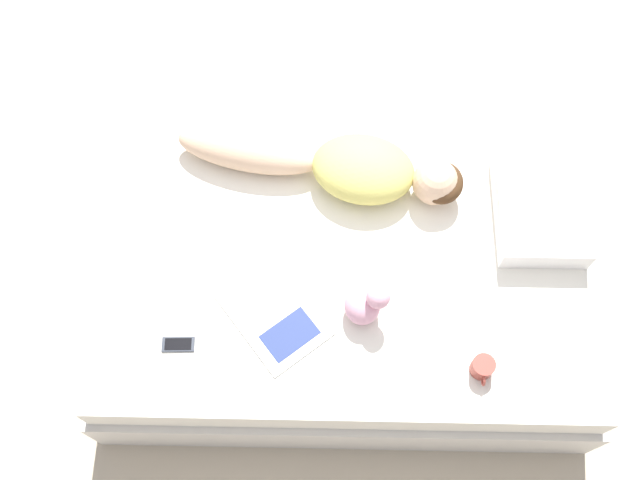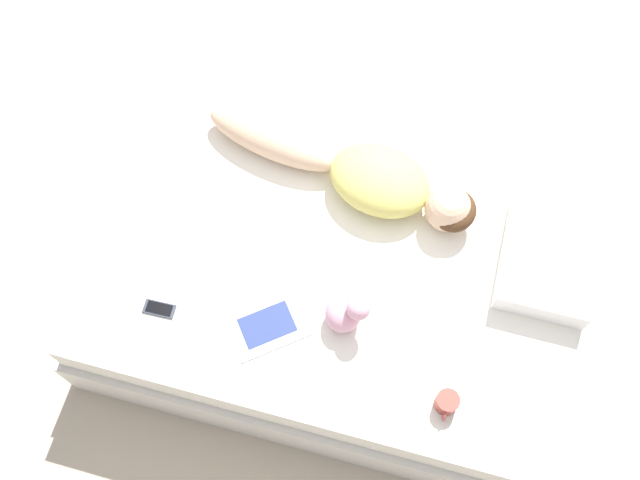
{
  "view_description": "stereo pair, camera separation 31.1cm",
  "coord_description": "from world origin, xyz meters",
  "px_view_note": "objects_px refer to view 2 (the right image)",
  "views": [
    {
      "loc": [
        1.46,
        -0.09,
        3.44
      ],
      "look_at": [
        0.18,
        -0.12,
        0.56
      ],
      "focal_mm": 42.0,
      "sensor_mm": 36.0,
      "label": 1
    },
    {
      "loc": [
        1.42,
        0.22,
        3.44
      ],
      "look_at": [
        0.18,
        -0.12,
        0.56
      ],
      "focal_mm": 42.0,
      "sensor_mm": 36.0,
      "label": 2
    }
  ],
  "objects_px": {
    "coffee_mug": "(447,402)",
    "cell_phone": "(159,309)",
    "person": "(357,171)",
    "open_magazine": "(258,303)"
  },
  "relations": [
    {
      "from": "coffee_mug",
      "to": "open_magazine",
      "type": "bearing_deg",
      "value": -104.23
    },
    {
      "from": "open_magazine",
      "to": "coffee_mug",
      "type": "bearing_deg",
      "value": 37.59
    },
    {
      "from": "person",
      "to": "coffee_mug",
      "type": "distance_m",
      "value": 1.04
    },
    {
      "from": "coffee_mug",
      "to": "cell_phone",
      "type": "bearing_deg",
      "value": -93.83
    },
    {
      "from": "coffee_mug",
      "to": "cell_phone",
      "type": "distance_m",
      "value": 1.21
    },
    {
      "from": "open_magazine",
      "to": "cell_phone",
      "type": "distance_m",
      "value": 0.41
    },
    {
      "from": "person",
      "to": "cell_phone",
      "type": "xyz_separation_m",
      "value": [
        0.79,
        -0.64,
        -0.09
      ]
    },
    {
      "from": "cell_phone",
      "to": "person",
      "type": "bearing_deg",
      "value": 139.48
    },
    {
      "from": "open_magazine",
      "to": "cell_phone",
      "type": "xyz_separation_m",
      "value": [
        0.13,
        -0.38,
        0.0
      ]
    },
    {
      "from": "person",
      "to": "coffee_mug",
      "type": "relative_size",
      "value": 10.56
    }
  ]
}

